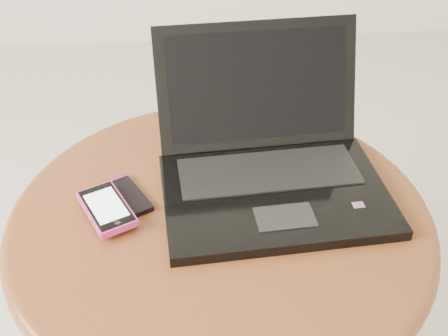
{
  "coord_description": "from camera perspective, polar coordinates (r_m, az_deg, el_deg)",
  "views": [
    {
      "loc": [
        -0.09,
        -0.58,
        1.15
      ],
      "look_at": [
        -0.03,
        0.13,
        0.61
      ],
      "focal_mm": 44.22,
      "sensor_mm": 36.0,
      "label": 1
    }
  ],
  "objects": [
    {
      "name": "table",
      "position": [
        0.98,
        -0.34,
        -9.48
      ],
      "size": [
        0.69,
        0.69,
        0.55
      ],
      "color": "brown",
      "rests_on": "ground"
    },
    {
      "name": "phone_pink",
      "position": [
        0.9,
        -12.05,
        -4.1
      ],
      "size": [
        0.11,
        0.13,
        0.01
      ],
      "color": "#D1317D",
      "rests_on": "phone_black"
    },
    {
      "name": "phone_black",
      "position": [
        0.93,
        -10.21,
        -2.96
      ],
      "size": [
        0.1,
        0.12,
        0.01
      ],
      "color": "black",
      "rests_on": "table"
    },
    {
      "name": "laptop",
      "position": [
        0.94,
        4.74,
        0.68
      ],
      "size": [
        0.38,
        0.36,
        0.23
      ],
      "color": "black",
      "rests_on": "table"
    }
  ]
}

